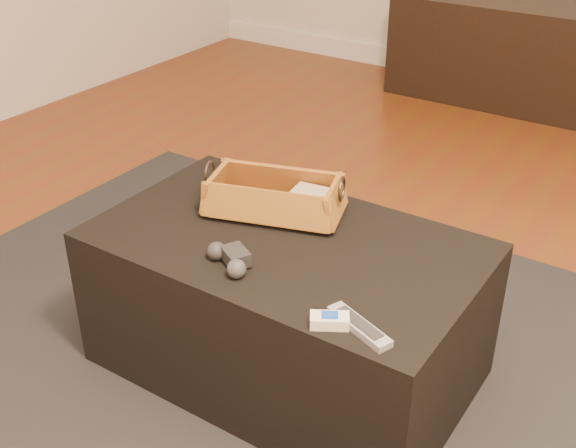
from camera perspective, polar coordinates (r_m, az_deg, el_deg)
The scene contains 10 objects.
floor at distance 2.05m, azimuth 4.68°, elevation -13.32°, with size 5.00×5.50×0.01m, color brown.
media_cabinet at distance 4.14m, azimuth 17.98°, elevation 12.57°, with size 1.37×0.45×0.54m, color black.
area_rug at distance 2.08m, azimuth -0.94°, elevation -11.92°, with size 2.60×2.00×0.01m, color black.
ottoman at distance 1.98m, azimuth -0.16°, elevation -6.42°, with size 1.00×0.60×0.42m, color black.
tv_remote at distance 1.97m, azimuth -1.72°, elevation 1.39°, with size 0.20×0.04×0.02m, color black.
cloth_bundle at distance 1.97m, azimuth 1.90°, elevation 1.96°, with size 0.10×0.07×0.06m, color tan.
wicker_basket at distance 1.96m, azimuth -1.08°, elevation 2.03°, with size 0.41×0.30×0.13m.
game_controller at distance 1.74m, azimuth -4.60°, elevation -2.73°, with size 0.15×0.11×0.05m.
silver_remote at distance 1.55m, azimuth 5.64°, elevation -8.02°, with size 0.18×0.10×0.02m.
cream_gadget at distance 1.55m, azimuth 3.31°, elevation -7.61°, with size 0.09×0.08×0.03m.
Camera 1 is at (0.69, -1.33, 1.38)m, focal length 45.00 mm.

